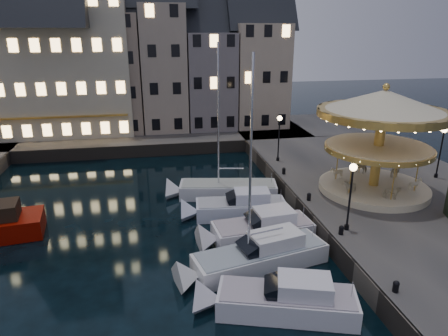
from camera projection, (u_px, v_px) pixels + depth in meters
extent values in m
plane|color=black|center=(232.00, 270.00, 22.24)|extent=(160.00, 160.00, 0.00)
cube|color=#474442|center=(399.00, 198.00, 29.98)|extent=(16.00, 56.00, 1.30)
cube|color=#474442|center=(118.00, 138.00, 46.67)|extent=(44.00, 12.00, 1.30)
cube|color=#47423A|center=(297.00, 206.00, 28.62)|extent=(0.15, 44.00, 1.30)
cube|color=#47423A|center=(134.00, 152.00, 41.43)|extent=(48.00, 0.15, 1.30)
cylinder|color=black|center=(347.00, 227.00, 23.91)|extent=(0.28, 0.28, 0.30)
cylinder|color=black|center=(350.00, 200.00, 23.34)|extent=(0.12, 0.12, 3.80)
sphere|color=#FFD18C|center=(353.00, 167.00, 22.66)|extent=(0.44, 0.44, 0.44)
cylinder|color=black|center=(278.00, 159.00, 36.45)|extent=(0.28, 0.28, 0.30)
cylinder|color=black|center=(279.00, 141.00, 35.88)|extent=(0.12, 0.12, 3.80)
sphere|color=#FFD18C|center=(280.00, 118.00, 35.20)|extent=(0.44, 0.44, 0.44)
cylinder|color=black|center=(436.00, 176.00, 32.34)|extent=(0.28, 0.28, 0.30)
cylinder|color=black|center=(440.00, 155.00, 31.76)|extent=(0.12, 0.12, 3.80)
sphere|color=#FFD18C|center=(444.00, 130.00, 31.09)|extent=(0.44, 0.44, 0.44)
cylinder|color=black|center=(396.00, 288.00, 18.22)|extent=(0.28, 0.28, 0.40)
sphere|color=black|center=(396.00, 284.00, 18.15)|extent=(0.30, 0.30, 0.30)
cylinder|color=black|center=(341.00, 231.00, 23.33)|extent=(0.28, 0.28, 0.40)
sphere|color=black|center=(341.00, 228.00, 23.26)|extent=(0.30, 0.30, 0.30)
cylinder|color=black|center=(309.00, 198.00, 27.97)|extent=(0.28, 0.28, 0.40)
sphere|color=black|center=(309.00, 195.00, 27.90)|extent=(0.30, 0.30, 0.30)
cylinder|color=black|center=(284.00, 172.00, 33.08)|extent=(0.28, 0.28, 0.40)
sphere|color=black|center=(284.00, 169.00, 33.01)|extent=(0.30, 0.30, 0.30)
cube|color=gray|center=(8.00, 85.00, 44.54)|extent=(5.00, 8.00, 11.00)
cube|color=gray|center=(59.00, 79.00, 45.31)|extent=(5.60, 8.00, 12.00)
cube|color=gray|center=(113.00, 74.00, 46.17)|extent=(6.20, 8.00, 13.00)
cube|color=gray|center=(163.00, 68.00, 46.99)|extent=(5.00, 8.00, 14.00)
cube|color=slate|center=(209.00, 80.00, 48.41)|extent=(5.60, 8.00, 11.00)
cube|color=tan|center=(258.00, 75.00, 49.27)|extent=(6.20, 8.00, 12.00)
cube|color=#BEB79E|center=(58.00, 66.00, 44.82)|extent=(16.00, 9.00, 15.00)
cube|color=silver|center=(286.00, 305.00, 18.70)|extent=(6.78, 3.94, 1.30)
cube|color=gray|center=(287.00, 293.00, 18.48)|extent=(6.43, 3.69, 0.10)
cube|color=silver|center=(304.00, 286.00, 18.25)|extent=(2.81, 2.26, 0.80)
cube|color=black|center=(276.00, 286.00, 18.43)|extent=(1.50, 1.76, 0.91)
cube|color=silver|center=(260.00, 260.00, 22.37)|extent=(7.93, 3.89, 1.30)
cube|color=gray|center=(261.00, 249.00, 22.15)|extent=(7.52, 3.63, 0.10)
cube|color=silver|center=(275.00, 239.00, 22.35)|extent=(3.20, 2.29, 0.80)
cube|color=black|center=(251.00, 246.00, 21.81)|extent=(1.59, 1.82, 0.98)
cylinder|color=silver|center=(251.00, 164.00, 20.18)|extent=(0.14, 0.14, 10.26)
cube|color=silver|center=(262.00, 232.00, 25.38)|extent=(6.44, 2.97, 1.30)
cube|color=gray|center=(263.00, 223.00, 25.16)|extent=(6.11, 2.75, 0.10)
cube|color=silver|center=(274.00, 215.00, 25.21)|extent=(2.53, 2.01, 0.80)
cube|color=black|center=(255.00, 219.00, 24.92)|extent=(1.23, 1.77, 0.89)
cube|color=silver|center=(241.00, 210.00, 28.47)|extent=(6.52, 2.73, 1.30)
cube|color=#91949D|center=(241.00, 202.00, 28.25)|extent=(6.19, 2.53, 0.10)
cube|color=silver|center=(252.00, 196.00, 28.17)|extent=(2.56, 1.82, 0.80)
cube|color=black|center=(234.00, 198.00, 28.10)|extent=(1.24, 1.58, 0.90)
cube|color=silver|center=(228.00, 191.00, 31.88)|extent=(7.91, 3.56, 1.30)
cube|color=gray|center=(228.00, 183.00, 31.66)|extent=(7.51, 3.32, 0.10)
cylinder|color=silver|center=(218.00, 120.00, 29.97)|extent=(0.14, 0.14, 10.28)
cylinder|color=beige|center=(373.00, 188.00, 29.62)|extent=(7.86, 7.86, 0.49)
cylinder|color=gold|center=(379.00, 145.00, 28.54)|extent=(0.69, 0.69, 6.09)
cylinder|color=beige|center=(378.00, 146.00, 28.57)|extent=(7.27, 7.27, 0.18)
cylinder|color=gold|center=(378.00, 149.00, 28.63)|extent=(7.55, 7.55, 0.34)
cone|color=beige|center=(384.00, 101.00, 27.50)|extent=(9.04, 9.04, 1.57)
cylinder|color=gold|center=(383.00, 113.00, 27.78)|extent=(9.04, 9.04, 0.49)
sphere|color=gold|center=(386.00, 87.00, 27.18)|extent=(0.49, 0.49, 0.49)
imported|color=beige|center=(400.00, 172.00, 30.58)|extent=(1.64, 1.19, 0.98)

